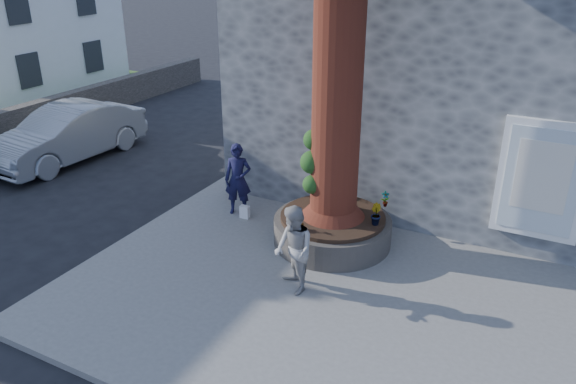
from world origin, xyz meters
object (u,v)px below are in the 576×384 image
at_px(car_silver, 68,134).
at_px(woman, 294,250).
at_px(planter, 332,229).
at_px(man, 238,179).

bearing_deg(car_silver, woman, -16.56).
bearing_deg(woman, planter, 133.99).
xyz_separation_m(planter, woman, (0.08, -1.83, 0.48)).
relative_size(woman, car_silver, 0.34).
distance_m(planter, man, 2.42).
height_order(planter, man, man).
bearing_deg(man, woman, -62.82).
distance_m(planter, car_silver, 8.57).
distance_m(woman, car_silver, 9.08).
height_order(planter, woman, woman).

